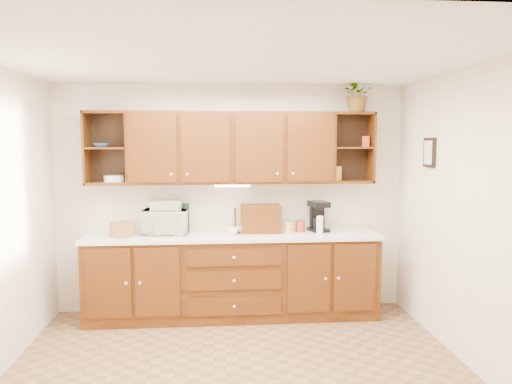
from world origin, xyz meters
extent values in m
plane|color=#8E6241|center=(0.00, 0.00, 0.00)|extent=(4.00, 4.00, 0.00)
plane|color=white|center=(0.00, 0.00, 2.60)|extent=(4.00, 4.00, 0.00)
plane|color=#EFE2C9|center=(0.00, 1.75, 1.30)|extent=(4.00, 0.00, 4.00)
plane|color=#EFE2C9|center=(2.00, 0.00, 1.30)|extent=(0.00, 3.50, 3.50)
cube|color=#341405|center=(0.00, 1.45, 0.45)|extent=(3.20, 0.60, 0.90)
cube|color=white|center=(0.00, 1.44, 0.92)|extent=(3.24, 0.64, 0.04)
cube|color=#341405|center=(0.00, 1.58, 1.89)|extent=(2.30, 0.33, 0.80)
cube|color=black|center=(-1.38, 1.74, 1.89)|extent=(0.45, 0.02, 0.80)
cube|color=black|center=(1.38, 1.74, 1.89)|extent=(0.45, 0.02, 0.80)
cube|color=#341405|center=(-1.38, 1.58, 1.89)|extent=(0.43, 0.30, 0.02)
cube|color=#341405|center=(1.38, 1.58, 1.89)|extent=(0.43, 0.30, 0.02)
cube|color=#341405|center=(1.38, 1.58, 2.27)|extent=(0.45, 0.33, 0.03)
cube|color=white|center=(0.00, 1.53, 1.47)|extent=(0.40, 0.05, 0.02)
cube|color=black|center=(1.98, 0.90, 1.85)|extent=(0.03, 0.24, 0.30)
cylinder|color=#97673F|center=(-1.19, 1.41, 1.01)|extent=(0.32, 0.32, 0.15)
imported|color=white|center=(-0.74, 1.53, 1.08)|extent=(0.51, 0.37, 0.27)
cube|color=#CDCB60|center=(-0.74, 1.53, 1.26)|extent=(0.35, 0.27, 0.10)
cylinder|color=black|center=(-0.52, 1.57, 1.11)|extent=(0.10, 0.10, 0.34)
cylinder|color=#97673F|center=(-0.72, 1.67, 0.95)|extent=(0.38, 0.19, 0.36)
cube|color=#341405|center=(0.32, 1.53, 1.10)|extent=(0.45, 0.29, 0.31)
cylinder|color=#341405|center=(0.03, 1.49, 1.08)|extent=(0.02, 0.02, 0.28)
cylinder|color=#341405|center=(0.03, 1.49, 0.95)|extent=(0.11, 0.11, 0.02)
imported|color=white|center=(0.10, 1.51, 0.98)|extent=(0.12, 0.12, 0.08)
imported|color=white|center=(-0.02, 1.55, 0.98)|extent=(0.12, 0.12, 0.08)
imported|color=white|center=(0.00, 1.42, 0.98)|extent=(0.12, 0.12, 0.08)
cylinder|color=#AE3519|center=(0.77, 1.53, 1.01)|extent=(0.14, 0.14, 0.13)
cylinder|color=white|center=(0.97, 1.39, 1.04)|extent=(0.09, 0.09, 0.20)
cylinder|color=gold|center=(0.63, 1.45, 1.00)|extent=(0.10, 0.10, 0.12)
cube|color=black|center=(0.98, 1.54, 0.96)|extent=(0.24, 0.28, 0.04)
cube|color=black|center=(0.98, 1.63, 1.11)|extent=(0.17, 0.10, 0.29)
cube|color=black|center=(0.98, 1.54, 1.25)|extent=(0.24, 0.28, 0.06)
cylinder|color=black|center=(0.98, 1.52, 1.03)|extent=(0.17, 0.17, 0.13)
imported|color=#274B90|center=(-1.42, 1.55, 1.92)|extent=(0.19, 0.19, 0.04)
cylinder|color=white|center=(-1.30, 1.58, 1.56)|extent=(0.29, 0.29, 0.07)
cube|color=gold|center=(1.19, 1.57, 1.60)|extent=(0.10, 0.08, 0.16)
cube|color=#AE3519|center=(1.52, 1.55, 1.96)|extent=(0.10, 0.10, 0.12)
imported|color=#999999|center=(1.41, 1.53, 2.49)|extent=(0.45, 0.42, 0.41)
camera|label=1|loc=(-0.20, -4.00, 1.97)|focal=35.00mm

